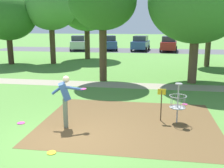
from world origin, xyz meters
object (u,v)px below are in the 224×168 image
tree_mid_center (7,16)px  parked_car_center_left (109,43)px  tree_mid_left (210,18)px  frisbee_near_basket (185,104)px  tree_far_left (51,8)px  frisbee_mid_grass (52,153)px  tree_near_left (197,2)px  player_foreground_watching (65,98)px  parked_car_center_right (141,43)px  disc_golf_basket (176,101)px  parked_car_rightmost (169,44)px  parked_car_leftmost (78,43)px  frisbee_by_tee (21,123)px  tree_near_right (87,7)px  tree_far_right (103,1)px

tree_mid_center → parked_car_center_left: (6.12, 13.34, -3.02)m
tree_mid_left → parked_car_center_left: 15.90m
frisbee_near_basket → tree_mid_left: bearing=75.4°
tree_mid_left → tree_far_left: (-12.69, -0.37, 0.82)m
frisbee_mid_grass → tree_near_left: tree_near_left is taller
player_foreground_watching → tree_mid_left: size_ratio=0.33×
tree_far_left → parked_car_center_right: bearing=61.1°
tree_far_left → parked_car_center_left: size_ratio=1.44×
disc_golf_basket → parked_car_rightmost: size_ratio=0.32×
disc_golf_basket → parked_car_center_right: bearing=95.7°
tree_far_left → parked_car_leftmost: (-1.10, 11.61, -3.69)m
player_foreground_watching → parked_car_rightmost: size_ratio=0.39×
frisbee_by_tee → parked_car_center_right: size_ratio=0.06×
tree_near_right → tree_mid_center: tree_near_right is taller
tree_mid_center → parked_car_center_right: size_ratio=1.36×
tree_near_left → tree_mid_center: size_ratio=1.14×
tree_far_left → frisbee_mid_grass: bearing=-69.1°
tree_mid_left → disc_golf_basket: bearing=-104.6°
tree_near_left → tree_mid_left: size_ratio=1.30×
parked_car_rightmost → parked_car_center_left: bearing=175.7°
player_foreground_watching → parked_car_rightmost: bearing=79.8°
frisbee_near_basket → tree_mid_center: bearing=144.2°
tree_far_right → tree_near_left: bearing=2.1°
player_foreground_watching → tree_near_right: 17.80m
disc_golf_basket → tree_mid_center: (-12.68, 11.76, 3.18)m
frisbee_mid_grass → tree_near_left: size_ratio=0.04×
tree_far_left → tree_far_right: size_ratio=1.04×
tree_mid_left → parked_car_center_right: tree_mid_left is taller
tree_far_right → tree_mid_center: bearing=149.1°
tree_mid_center → parked_car_leftmost: tree_mid_center is taller
tree_near_right → parked_car_center_right: bearing=62.4°
tree_near_right → frisbee_mid_grass: bearing=-78.8°
tree_near_right → parked_car_leftmost: (-3.26, 8.18, -3.92)m
tree_near_left → parked_car_leftmost: tree_near_left is taller
disc_golf_basket → tree_near_right: (-7.15, 16.08, 4.08)m
frisbee_by_tee → tree_mid_center: (-7.44, 12.70, 3.93)m
tree_mid_center → parked_car_center_left: tree_mid_center is taller
parked_car_center_right → tree_near_left: bearing=-77.9°
disc_golf_basket → frisbee_near_basket: disc_golf_basket is taller
frisbee_mid_grass → tree_near_right: (-3.76, 18.91, 4.83)m
parked_car_center_left → parked_car_center_right: size_ratio=1.03×
disc_golf_basket → parked_car_center_left: 25.95m
disc_golf_basket → tree_mid_center: tree_mid_center is taller
tree_mid_left → tree_far_right: 9.77m
player_foreground_watching → tree_mid_left: 15.87m
tree_far_left → parked_car_rightmost: bearing=49.2°
tree_mid_center → frisbee_mid_grass: bearing=-57.5°
frisbee_by_tee → tree_near_left: tree_near_left is taller
tree_near_right → tree_far_left: bearing=-122.2°
tree_near_right → parked_car_center_right: (4.64, 8.88, -3.92)m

